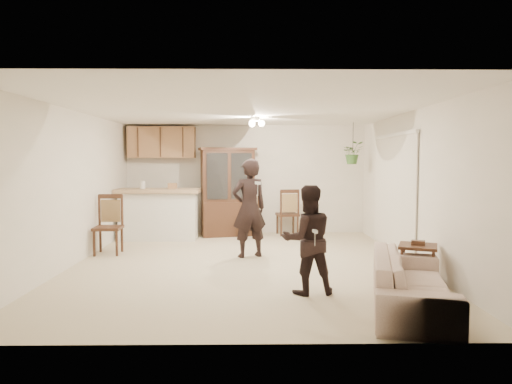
{
  "coord_description": "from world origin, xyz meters",
  "views": [
    {
      "loc": [
        0.11,
        -7.35,
        1.7
      ],
      "look_at": [
        0.2,
        0.4,
        1.15
      ],
      "focal_mm": 32.0,
      "sensor_mm": 36.0,
      "label": 1
    }
  ],
  "objects_px": {
    "child": "(308,241)",
    "chair_hutch_left": "(248,224)",
    "adult": "(249,206)",
    "side_table": "(418,264)",
    "chair_bar": "(108,237)",
    "chair_hutch_right": "(287,222)",
    "china_hutch": "(228,192)",
    "sofa": "(412,276)"
  },
  "relations": [
    {
      "from": "child",
      "to": "chair_hutch_left",
      "type": "bearing_deg",
      "value": -88.28
    },
    {
      "from": "adult",
      "to": "child",
      "type": "xyz_separation_m",
      "value": [
        0.75,
        -2.22,
        -0.22
      ]
    },
    {
      "from": "chair_hutch_left",
      "to": "side_table",
      "type": "bearing_deg",
      "value": -48.51
    },
    {
      "from": "chair_bar",
      "to": "chair_hutch_right",
      "type": "relative_size",
      "value": 1.03
    },
    {
      "from": "adult",
      "to": "china_hutch",
      "type": "relative_size",
      "value": 0.91
    },
    {
      "from": "adult",
      "to": "china_hutch",
      "type": "height_order",
      "value": "china_hutch"
    },
    {
      "from": "sofa",
      "to": "chair_hutch_right",
      "type": "xyz_separation_m",
      "value": [
        -1.01,
        5.16,
        -0.07
      ]
    },
    {
      "from": "sofa",
      "to": "adult",
      "type": "relative_size",
      "value": 1.04
    },
    {
      "from": "child",
      "to": "chair_hutch_left",
      "type": "height_order",
      "value": "child"
    },
    {
      "from": "sofa",
      "to": "chair_hutch_left",
      "type": "distance_m",
      "value": 5.27
    },
    {
      "from": "china_hutch",
      "to": "chair_bar",
      "type": "height_order",
      "value": "china_hutch"
    },
    {
      "from": "child",
      "to": "side_table",
      "type": "relative_size",
      "value": 2.11
    },
    {
      "from": "sofa",
      "to": "chair_bar",
      "type": "bearing_deg",
      "value": 70.11
    },
    {
      "from": "adult",
      "to": "china_hutch",
      "type": "xyz_separation_m",
      "value": [
        -0.49,
        2.27,
        0.07
      ]
    },
    {
      "from": "sofa",
      "to": "china_hutch",
      "type": "height_order",
      "value": "china_hutch"
    },
    {
      "from": "child",
      "to": "chair_hutch_right",
      "type": "bearing_deg",
      "value": -99.78
    },
    {
      "from": "chair_hutch_left",
      "to": "chair_hutch_right",
      "type": "relative_size",
      "value": 0.96
    },
    {
      "from": "adult",
      "to": "child",
      "type": "distance_m",
      "value": 2.35
    },
    {
      "from": "sofa",
      "to": "china_hutch",
      "type": "bearing_deg",
      "value": 39.82
    },
    {
      "from": "adult",
      "to": "chair_hutch_left",
      "type": "bearing_deg",
      "value": -110.69
    },
    {
      "from": "chair_hutch_right",
      "to": "china_hutch",
      "type": "bearing_deg",
      "value": -5.61
    },
    {
      "from": "chair_bar",
      "to": "chair_hutch_left",
      "type": "relative_size",
      "value": 1.07
    },
    {
      "from": "adult",
      "to": "chair_bar",
      "type": "height_order",
      "value": "adult"
    },
    {
      "from": "chair_hutch_right",
      "to": "sofa",
      "type": "bearing_deg",
      "value": 91.12
    },
    {
      "from": "side_table",
      "to": "chair_hutch_left",
      "type": "relative_size",
      "value": 0.64
    },
    {
      "from": "sofa",
      "to": "chair_hutch_right",
      "type": "bearing_deg",
      "value": 25.87
    },
    {
      "from": "sofa",
      "to": "side_table",
      "type": "xyz_separation_m",
      "value": [
        0.44,
        1.0,
        -0.09
      ]
    },
    {
      "from": "side_table",
      "to": "chair_hutch_right",
      "type": "distance_m",
      "value": 4.4
    },
    {
      "from": "china_hutch",
      "to": "chair_hutch_right",
      "type": "xyz_separation_m",
      "value": [
        1.35,
        0.1,
        -0.68
      ]
    },
    {
      "from": "side_table",
      "to": "adult",
      "type": "bearing_deg",
      "value": 142.29
    },
    {
      "from": "sofa",
      "to": "chair_hutch_left",
      "type": "bearing_deg",
      "value": 35.87
    },
    {
      "from": "adult",
      "to": "chair_hutch_right",
      "type": "height_order",
      "value": "adult"
    },
    {
      "from": "child",
      "to": "chair_hutch_right",
      "type": "height_order",
      "value": "child"
    },
    {
      "from": "chair_hutch_left",
      "to": "child",
      "type": "bearing_deg",
      "value": -69.31
    },
    {
      "from": "adult",
      "to": "side_table",
      "type": "height_order",
      "value": "adult"
    },
    {
      "from": "side_table",
      "to": "child",
      "type": "bearing_deg",
      "value": -164.7
    },
    {
      "from": "sofa",
      "to": "chair_hutch_left",
      "type": "xyz_separation_m",
      "value": [
        -1.89,
        4.92,
        -0.08
      ]
    },
    {
      "from": "adult",
      "to": "chair_hutch_right",
      "type": "xyz_separation_m",
      "value": [
        0.86,
        2.37,
        -0.61
      ]
    },
    {
      "from": "chair_bar",
      "to": "chair_hutch_left",
      "type": "distance_m",
      "value": 3.14
    },
    {
      "from": "sofa",
      "to": "child",
      "type": "xyz_separation_m",
      "value": [
        -1.13,
        0.57,
        0.31
      ]
    },
    {
      "from": "chair_bar",
      "to": "chair_hutch_left",
      "type": "xyz_separation_m",
      "value": [
        2.53,
        1.86,
        -0.02
      ]
    },
    {
      "from": "chair_hutch_left",
      "to": "chair_hutch_right",
      "type": "height_order",
      "value": "chair_hutch_right"
    }
  ]
}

